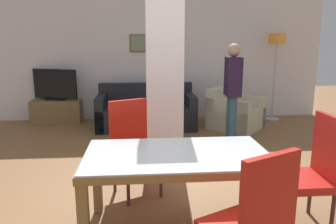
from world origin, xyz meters
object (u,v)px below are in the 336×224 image
at_px(dining_chair_far_left, 133,145).
at_px(tv_stand, 57,111).
at_px(dining_chair_near_right, 253,221).
at_px(standing_person, 233,87).
at_px(tv_screen, 55,85).
at_px(dining_chair_head_right, 313,168).
at_px(armchair, 234,114).
at_px(bottle, 154,111).
at_px(floor_lamp, 276,47).
at_px(coffee_table, 156,130).
at_px(sofa, 146,113).
at_px(dining_table, 177,169).

xyz_separation_m(dining_chair_far_left, tv_stand, (-1.63, 3.29, -0.31)).
bearing_deg(dining_chair_near_right, standing_person, 50.60).
xyz_separation_m(dining_chair_far_left, standing_person, (1.57, 1.69, 0.38)).
bearing_deg(tv_screen, standing_person, 174.23).
xyz_separation_m(dining_chair_head_right, tv_screen, (-3.24, 4.11, 0.23)).
relative_size(armchair, bottle, 4.07).
bearing_deg(armchair, dining_chair_head_right, 37.83).
xyz_separation_m(dining_chair_head_right, floor_lamp, (1.28, 4.02, 0.98)).
distance_m(dining_chair_near_right, floor_lamp, 5.35).
relative_size(dining_chair_near_right, standing_person, 0.63).
relative_size(dining_chair_far_left, coffee_table, 1.42).
bearing_deg(dining_chair_near_right, floor_lamp, 40.37).
distance_m(coffee_table, floor_lamp, 3.21).
height_order(coffee_table, floor_lamp, floor_lamp).
height_order(dining_chair_head_right, tv_screen, tv_screen).
xyz_separation_m(bottle, floor_lamp, (2.60, 1.45, 0.99)).
distance_m(dining_chair_far_left, sofa, 2.81).
distance_m(armchair, floor_lamp, 1.73).
relative_size(dining_chair_head_right, coffee_table, 1.42).
relative_size(dining_chair_head_right, tv_screen, 1.11).
height_order(sofa, floor_lamp, floor_lamp).
distance_m(dining_table, tv_screen, 4.58).
height_order(sofa, standing_person, standing_person).
bearing_deg(floor_lamp, standing_person, -131.11).
bearing_deg(dining_chair_near_right, dining_chair_far_left, 89.74).
xyz_separation_m(dining_table, floor_lamp, (2.50, 4.02, 0.95)).
height_order(bottle, standing_person, standing_person).
distance_m(coffee_table, tv_screen, 2.55).
xyz_separation_m(dining_chair_near_right, floor_lamp, (2.11, 4.82, 0.98)).
height_order(dining_chair_head_right, tv_stand, dining_chair_head_right).
relative_size(dining_table, dining_chair_near_right, 1.53).
bearing_deg(dining_chair_far_left, coffee_table, -126.20).
relative_size(tv_stand, tv_screen, 1.07).
distance_m(tv_stand, tv_screen, 0.54).
bearing_deg(dining_chair_near_right, coffee_table, 71.49).
xyz_separation_m(sofa, floor_lamp, (2.70, 0.41, 1.24)).
xyz_separation_m(dining_chair_far_left, coffee_table, (0.33, 1.77, -0.33)).
height_order(dining_chair_head_right, bottle, dining_chair_head_right).
relative_size(sofa, standing_person, 1.15).
bearing_deg(sofa, floor_lamp, -171.30).
xyz_separation_m(dining_table, dining_chair_near_right, (0.39, -0.80, -0.03)).
height_order(dining_chair_far_left, standing_person, standing_person).
height_order(dining_table, tv_stand, dining_table).
bearing_deg(floor_lamp, coffee_table, -150.70).
height_order(dining_table, dining_chair_head_right, dining_chair_head_right).
bearing_deg(bottle, dining_chair_head_right, -62.92).
bearing_deg(sofa, armchair, 172.32).
xyz_separation_m(dining_chair_far_left, dining_chair_near_right, (0.78, -1.62, 0.00)).
height_order(dining_table, dining_chair_near_right, dining_chair_near_right).
bearing_deg(dining_chair_far_left, standing_person, -158.36).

